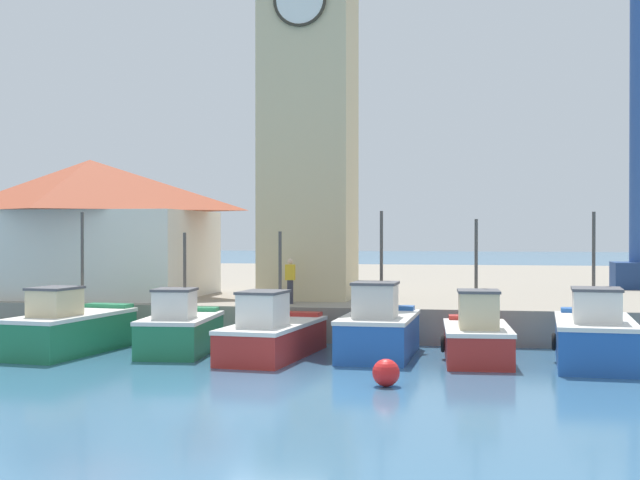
% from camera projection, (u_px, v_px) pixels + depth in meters
% --- Properties ---
extents(ground_plane, '(300.00, 300.00, 0.00)m').
position_uv_depth(ground_plane, '(272.00, 390.00, 21.39)').
color(ground_plane, '#386689').
extents(quay_wharf, '(120.00, 40.00, 1.21)m').
position_uv_depth(quay_wharf, '(392.00, 289.00, 49.86)').
color(quay_wharf, gray).
rests_on(quay_wharf, ground).
extents(fishing_boat_far_left, '(2.49, 5.25, 4.43)m').
position_uv_depth(fishing_boat_far_left, '(70.00, 329.00, 27.84)').
color(fishing_boat_far_left, '#237A4C').
rests_on(fishing_boat_far_left, ground).
extents(fishing_boat_left_outer, '(2.22, 4.21, 3.77)m').
position_uv_depth(fishing_boat_left_outer, '(180.00, 330.00, 27.87)').
color(fishing_boat_left_outer, '#237A4C').
rests_on(fishing_boat_left_outer, ground).
extents(fishing_boat_left_inner, '(2.48, 5.43, 3.81)m').
position_uv_depth(fishing_boat_left_inner, '(272.00, 335.00, 26.90)').
color(fishing_boat_left_inner, '#AD2823').
rests_on(fishing_boat_left_inner, ground).
extents(fishing_boat_mid_left, '(2.26, 4.52, 4.45)m').
position_uv_depth(fishing_boat_mid_left, '(379.00, 330.00, 27.01)').
color(fishing_boat_mid_left, '#2356A8').
rests_on(fishing_boat_mid_left, ground).
extents(fishing_boat_center, '(2.15, 4.43, 4.18)m').
position_uv_depth(fishing_boat_center, '(477.00, 337.00, 26.12)').
color(fishing_boat_center, '#AD2823').
rests_on(fishing_boat_center, ground).
extents(fishing_boat_mid_right, '(2.47, 5.08, 4.39)m').
position_uv_depth(fishing_boat_mid_right, '(595.00, 337.00, 25.39)').
color(fishing_boat_mid_right, '#2356A8').
rests_on(fishing_boat_mid_right, ground).
extents(clock_tower, '(3.91, 3.91, 17.07)m').
position_uv_depth(clock_tower, '(309.00, 90.00, 34.45)').
color(clock_tower, beige).
rests_on(clock_tower, quay_wharf).
extents(warehouse_left, '(9.39, 7.00, 5.49)m').
position_uv_depth(warehouse_left, '(90.00, 226.00, 35.96)').
color(warehouse_left, silver).
rests_on(warehouse_left, quay_wharf).
extents(port_crane_near, '(3.80, 7.52, 21.08)m').
position_uv_depth(port_crane_near, '(637.00, 107.00, 40.28)').
color(port_crane_near, navy).
rests_on(port_crane_near, quay_wharf).
extents(mooring_buoy, '(0.68, 0.68, 0.68)m').
position_uv_depth(mooring_buoy, '(386.00, 373.00, 21.85)').
color(mooring_buoy, red).
rests_on(mooring_buoy, ground).
extents(dock_worker_near_tower, '(0.34, 0.22, 1.62)m').
position_uv_depth(dock_worker_near_tower, '(290.00, 280.00, 31.93)').
color(dock_worker_near_tower, '#33333D').
rests_on(dock_worker_near_tower, quay_wharf).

